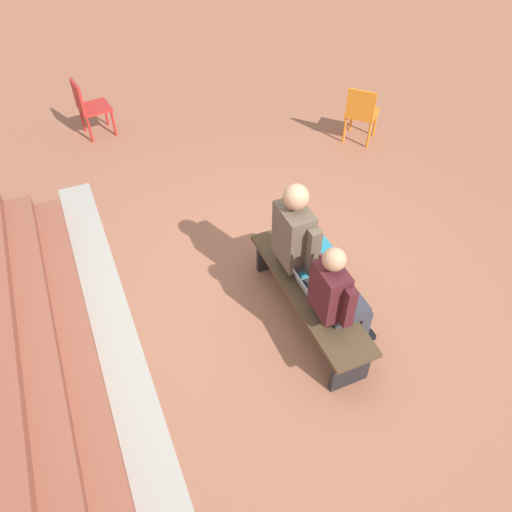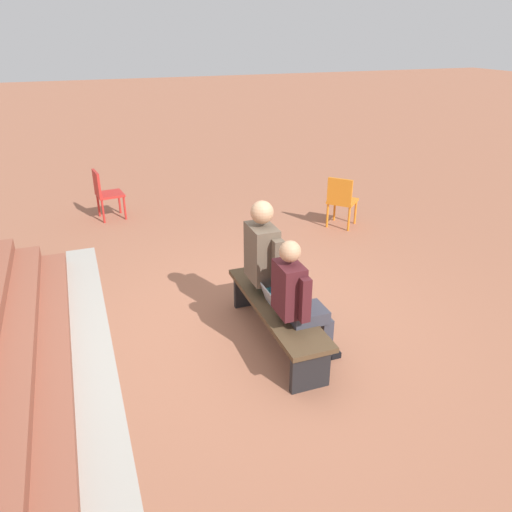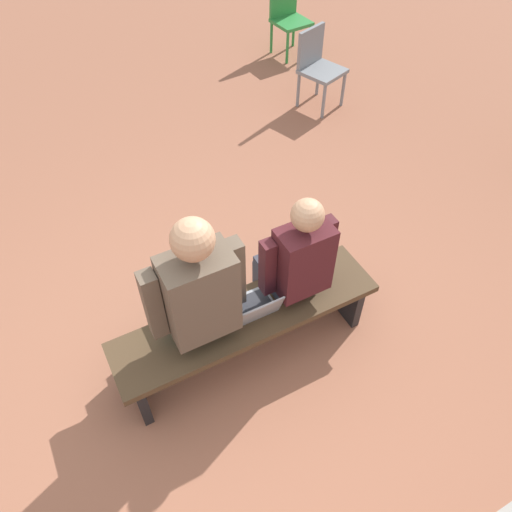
# 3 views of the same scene
# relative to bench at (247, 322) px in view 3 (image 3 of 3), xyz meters

# --- Properties ---
(ground_plane) EXTENTS (60.00, 60.00, 0.00)m
(ground_plane) POSITION_rel_bench_xyz_m (0.30, 0.18, -0.35)
(ground_plane) COLOR #9E6047
(bench) EXTENTS (1.80, 0.44, 0.45)m
(bench) POSITION_rel_bench_xyz_m (0.00, 0.00, 0.00)
(bench) COLOR #4C3823
(bench) RESTS_ON ground
(person_student) EXTENTS (0.51, 0.64, 1.29)m
(person_student) POSITION_rel_bench_xyz_m (-0.37, -0.06, 0.34)
(person_student) COLOR #383842
(person_student) RESTS_ON ground
(person_adult) EXTENTS (0.60, 0.76, 1.44)m
(person_adult) POSITION_rel_bench_xyz_m (0.31, -0.07, 0.40)
(person_adult) COLOR teal
(person_adult) RESTS_ON ground
(laptop) EXTENTS (0.32, 0.29, 0.21)m
(laptop) POSITION_rel_bench_xyz_m (-0.04, 0.01, 0.15)
(laptop) COLOR #9EA0A5
(laptop) RESTS_ON bench
(plastic_chair_far_right) EXTENTS (0.46, 0.46, 0.84)m
(plastic_chair_far_right) POSITION_rel_bench_xyz_m (-2.59, -3.88, 0.13)
(plastic_chair_far_right) COLOR #2D893D
(plastic_chair_far_right) RESTS_ON ground
(plastic_chair_mid_courtyard) EXTENTS (0.53, 0.53, 0.84)m
(plastic_chair_mid_courtyard) POSITION_rel_bench_xyz_m (-2.22, -2.61, 0.13)
(plastic_chair_mid_courtyard) COLOR gray
(plastic_chair_mid_courtyard) RESTS_ON ground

